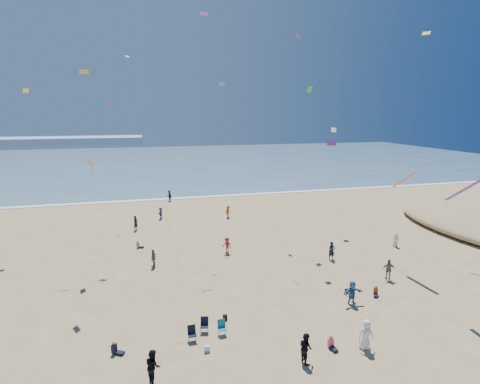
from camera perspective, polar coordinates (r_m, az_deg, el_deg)
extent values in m
plane|color=tan|center=(23.18, 0.16, -26.18)|extent=(220.00, 220.00, 0.00)
cube|color=#476B84|center=(113.62, -12.04, 4.53)|extent=(220.00, 100.00, 0.06)
cube|color=white|center=(64.40, -9.98, -0.98)|extent=(220.00, 1.20, 0.08)
cube|color=#7A8EA8|center=(196.05, -31.04, 6.60)|extent=(110.00, 20.00, 3.20)
ellipsoid|color=tan|center=(54.27, 31.78, -4.42)|extent=(10.00, 22.00, 2.20)
imported|color=#34548F|center=(30.67, 16.73, -14.48)|extent=(1.72, 0.65, 1.82)
imported|color=black|center=(48.22, -15.60, -4.57)|extent=(0.77, 0.81, 1.86)
imported|color=slate|center=(36.76, -13.05, -9.78)|extent=(0.78, 1.11, 1.75)
imported|color=#355A92|center=(52.56, -12.00, -3.16)|extent=(0.84, 1.57, 1.61)
imported|color=#A8181C|center=(39.28, -1.99, -8.10)|extent=(1.19, 1.17, 1.65)
imported|color=white|center=(25.81, 18.63, -19.88)|extent=(1.03, 0.77, 1.92)
imported|color=black|center=(23.91, 9.98, -22.32)|extent=(0.82, 0.98, 1.83)
imported|color=silver|center=(44.38, 22.65, -6.75)|extent=(0.64, 0.83, 1.52)
imported|color=#BE3E1B|center=(52.06, -1.82, -3.01)|extent=(1.23, 1.15, 1.67)
imported|color=black|center=(38.57, 13.80, -8.70)|extent=(0.68, 0.45, 1.83)
imported|color=slate|center=(35.72, 21.72, -10.91)|extent=(1.18, 0.77, 1.87)
imported|color=black|center=(62.67, -10.76, -0.57)|extent=(1.10, 1.06, 1.79)
imported|color=black|center=(22.71, -13.11, -24.42)|extent=(1.00, 1.13, 1.92)
cube|color=silver|center=(24.86, -5.06, -22.68)|extent=(0.35, 0.20, 0.40)
cube|color=black|center=(27.82, -2.30, -18.54)|extent=(0.30, 0.22, 0.38)
cube|color=black|center=(32.54, 15.94, -14.28)|extent=(0.28, 0.18, 0.34)
cube|color=#FFFA29|center=(48.86, 26.52, 20.85)|extent=(0.67, 0.88, 0.38)
cube|color=white|center=(48.39, 14.09, 9.16)|extent=(0.76, 0.75, 0.57)
cube|color=green|center=(39.23, 10.56, 15.12)|extent=(0.49, 0.34, 0.56)
cube|color=gold|center=(41.10, -22.68, 16.57)|extent=(0.87, 0.37, 0.39)
cube|color=#34AE60|center=(56.59, -16.81, 19.16)|extent=(0.56, 0.51, 0.26)
cube|color=#17A4C4|center=(41.32, -20.91, 12.42)|extent=(0.57, 0.53, 0.42)
cube|color=yellow|center=(47.05, -29.84, 13.24)|extent=(0.64, 0.60, 0.42)
cube|color=purple|center=(42.50, -5.49, 25.42)|extent=(0.86, 0.39, 0.41)
cube|color=#1587E5|center=(44.77, -2.77, 16.12)|extent=(0.72, 0.60, 0.36)
cube|color=#7D2D8E|center=(34.75, 13.80, 7.27)|extent=(0.78, 0.57, 0.46)
cube|color=#C31152|center=(36.06, -21.59, 2.96)|extent=(0.50, 0.81, 0.54)
cube|color=orange|center=(30.82, -21.90, 4.15)|extent=(0.57, 0.84, 0.56)
cube|color=#6F1B8F|center=(47.19, 8.81, 22.51)|extent=(0.67, 0.70, 0.45)
cube|color=#5F2594|center=(30.33, 30.96, 0.28)|extent=(0.35, 3.14, 2.21)
cube|color=#FF5B1A|center=(37.48, 23.78, 1.71)|extent=(0.35, 2.64, 1.87)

